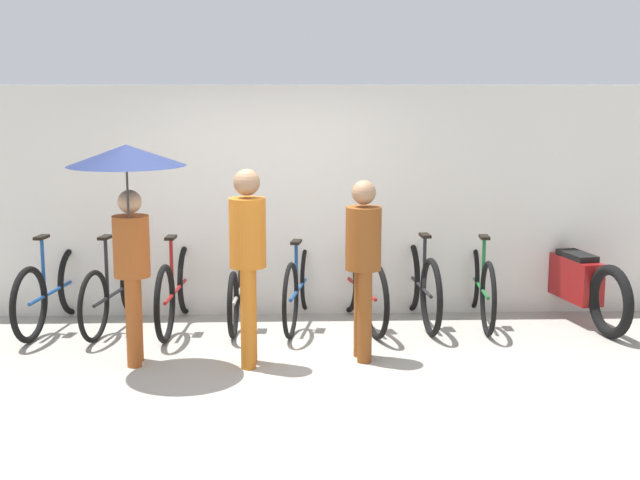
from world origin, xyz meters
name	(u,v)px	position (x,y,z in m)	size (l,w,h in m)	color
ground_plane	(265,371)	(0.00, 0.00, 0.00)	(30.00, 30.00, 0.00)	#9E998E
back_wall	(269,201)	(0.00, 1.97, 1.22)	(13.42, 0.12, 2.45)	silver
parked_bicycle_0	(53,290)	(-2.20, 1.48, 0.39)	(0.49, 1.80, 1.08)	black
parked_bicycle_1	(115,291)	(-1.57, 1.48, 0.37)	(0.51, 1.76, 1.03)	black
parked_bicycle_2	(176,289)	(-0.94, 1.46, 0.40)	(0.44, 1.85, 1.11)	black
parked_bicycle_3	(239,290)	(-0.31, 1.56, 0.35)	(0.44, 1.69, 1.00)	black
parked_bicycle_4	(299,286)	(0.32, 1.55, 0.39)	(0.49, 1.82, 1.00)	black
parked_bicycle_5	(360,287)	(0.94, 1.49, 0.40)	(0.54, 1.79, 1.06)	black
parked_bicycle_6	(420,284)	(1.57, 1.55, 0.40)	(0.44, 1.76, 0.99)	black
parked_bicycle_7	(480,284)	(2.20, 1.57, 0.39)	(0.44, 1.80, 1.10)	black
pedestrian_leading	(128,193)	(-1.16, 0.16, 1.55)	(1.01, 1.01, 1.96)	#9E4C1E
pedestrian_center	(248,251)	(-0.15, 0.17, 1.03)	(0.32, 0.32, 1.75)	#C66B1E
pedestrian_trailing	(363,256)	(0.87, 0.31, 0.95)	(0.32, 0.32, 1.63)	brown
motorcycle	(576,282)	(3.22, 1.57, 0.41)	(0.69, 2.04, 0.93)	black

